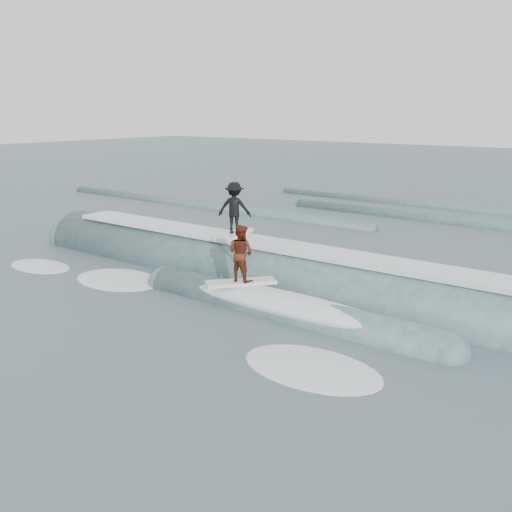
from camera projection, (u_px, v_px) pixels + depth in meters
The scene contains 6 objects.
ground at pixel (173, 324), 14.78m from camera, with size 160.00×160.00×0.00m, color #3A4C54.
breaking_wave at pixel (276, 285), 17.96m from camera, with size 22.95×4.04×2.52m.
surfer_black at pixel (234, 210), 18.74m from camera, with size 1.26×2.07×1.80m.
surfer_red at pixel (241, 257), 16.06m from camera, with size 1.69×1.90×1.73m.
whitewater at pixel (108, 315), 15.45m from camera, with size 14.71×8.84×0.10m.
far_swells at pixel (377, 216), 29.97m from camera, with size 37.27×8.65×0.80m.
Camera 1 is at (10.12, -9.74, 5.39)m, focal length 40.00 mm.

